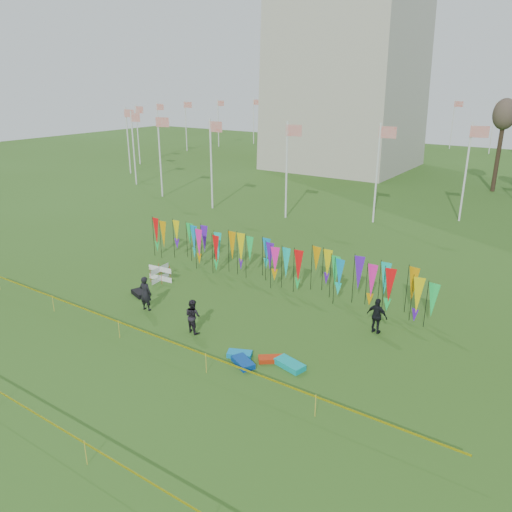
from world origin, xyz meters
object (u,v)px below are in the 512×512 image
Objects in this scene: person_left at (146,293)px; kite_bag_blue at (243,362)px; box_kite at (160,274)px; person_mid at (193,316)px; kite_bag_turquoise at (240,354)px; kite_bag_black at (140,293)px; kite_bag_red at (271,359)px; person_right at (377,316)px; kite_bag_teal at (290,364)px.

person_left is 7.34m from kite_bag_blue.
box_kite reaches higher than kite_bag_blue.
person_mid reaches higher than kite_bag_turquoise.
kite_bag_turquoise is 0.98× the size of kite_bag_black.
kite_bag_turquoise reaches higher than kite_bag_red.
kite_bag_turquoise is at bearing 59.15° from person_right.
person_left is 11.47m from person_right.
person_mid reaches higher than kite_bag_red.
person_mid is at bearing 179.06° from kite_bag_teal.
person_mid reaches higher than kite_bag_teal.
kite_bag_black and kite_bag_teal have the same top height.
kite_bag_blue is at bearing -150.70° from kite_bag_teal.
kite_bag_teal is (0.88, 0.05, 0.03)m from kite_bag_red.
person_left reaches higher than person_mid.
kite_bag_blue is 1.93m from kite_bag_teal.
person_right is 1.35× the size of kite_bag_teal.
kite_bag_teal is at bearing 29.30° from kite_bag_blue.
kite_bag_turquoise is 0.81× the size of kite_bag_teal.
kite_bag_black is (-12.29, -3.17, -0.74)m from person_right.
kite_bag_black is at bearing 20.91° from person_right.
person_right is at bearing 4.66° from box_kite.
box_kite is 0.56× the size of person_mid.
kite_bag_blue is at bearing 65.06° from person_right.
person_left is at bearing 175.84° from kite_bag_red.
person_mid is 5.46m from kite_bag_black.
kite_bag_turquoise is 0.94× the size of kite_bag_blue.
kite_bag_black is (-8.27, 2.11, 0.02)m from kite_bag_turquoise.
person_right is at bearing 14.46° from kite_bag_black.
person_mid is 1.58× the size of kite_bag_turquoise.
kite_bag_blue is (7.14, -1.48, -0.80)m from person_left.
person_mid is at bearing -32.66° from box_kite.
person_left is 1.43× the size of kite_bag_teal.
person_left reaches higher than kite_bag_blue.
kite_bag_blue is (-3.51, -5.75, -0.75)m from person_right.
kite_bag_teal is at bearing 12.27° from kite_bag_turquoise.
kite_bag_red is (0.80, 0.90, -0.02)m from kite_bag_blue.
kite_bag_turquoise is at bearing 137.86° from kite_bag_blue.
kite_bag_teal is (5.28, -0.09, -0.70)m from person_mid.
person_mid is at bearing 178.29° from kite_bag_red.
person_left reaches higher than kite_bag_turquoise.
kite_bag_black is (0.54, -2.12, -0.33)m from box_kite.
kite_bag_red is 9.73m from kite_bag_black.
kite_bag_black reaches higher than kite_bag_blue.
box_kite is 3.92m from person_left.
person_right is 6.68m from kite_bag_turquoise.
kite_bag_blue is (0.52, -0.47, 0.01)m from kite_bag_turquoise.
kite_bag_blue is at bearing -26.76° from box_kite.
person_right is 6.78m from kite_bag_blue.
kite_bag_turquoise is (3.08, -0.57, -0.71)m from person_mid.
kite_bag_teal is (2.20, 0.48, 0.02)m from kite_bag_turquoise.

